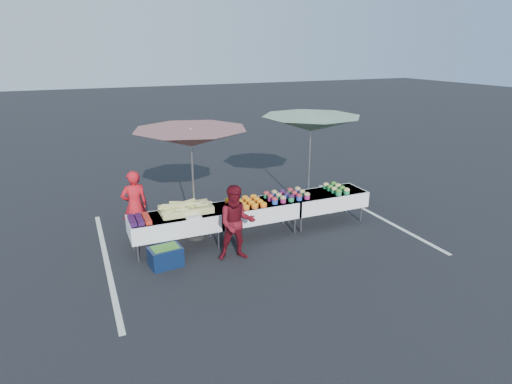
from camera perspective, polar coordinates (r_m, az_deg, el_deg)
name	(u,v)px	position (r m, az deg, el deg)	size (l,w,h in m)	color
ground	(256,234)	(9.63, 0.00, -5.64)	(80.00, 80.00, 0.00)	black
stripe_left	(107,261)	(8.98, -19.31, -8.66)	(0.10, 5.00, 0.00)	silver
stripe_right	(372,213)	(11.20, 15.22, -2.75)	(0.10, 5.00, 0.00)	silver
table_left	(175,223)	(8.90, -10.72, -4.02)	(1.86, 0.81, 0.75)	white
table_center	(256,210)	(9.41, 0.00, -2.41)	(1.86, 0.81, 0.75)	white
table_right	(326,199)	(10.21, 9.31, -0.93)	(1.86, 0.81, 0.75)	white
berry_punnets	(139,219)	(8.66, -15.29, -3.55)	(0.40, 0.54, 0.08)	black
corn_pile	(185,209)	(8.89, -9.41, -2.19)	(1.16, 0.57, 0.26)	tan
plastic_bags	(193,217)	(8.62, -8.40, -3.28)	(0.30, 0.25, 0.05)	white
carrot_bowls	(246,202)	(9.23, -1.40, -1.39)	(0.75, 0.69, 0.11)	orange
potato_cups	(287,195)	(9.63, 4.10, -0.39)	(0.94, 0.58, 0.16)	blue
bean_baskets	(336,188)	(10.27, 10.63, 0.51)	(0.36, 0.68, 0.15)	#21874D
vendor	(135,205)	(9.51, -15.86, -1.73)	(0.56, 0.37, 1.54)	red
customer	(237,223)	(8.28, -2.60, -4.16)	(0.73, 0.57, 1.51)	#5C0D17
umbrella_left	(191,139)	(8.91, -8.67, 7.05)	(2.63, 2.63, 2.43)	black
umbrella_right	(311,124)	(10.45, 7.34, 8.93)	(2.97, 2.97, 2.45)	black
storage_bin	(166,256)	(8.41, -11.97, -8.36)	(0.65, 0.51, 0.39)	#0B1938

